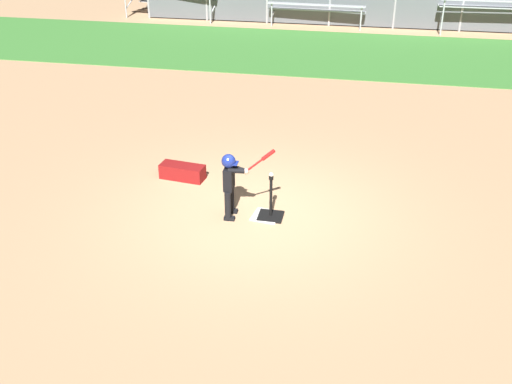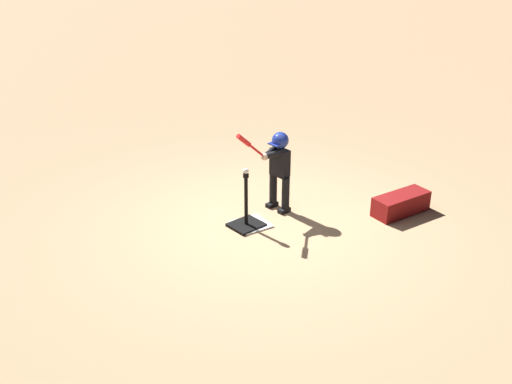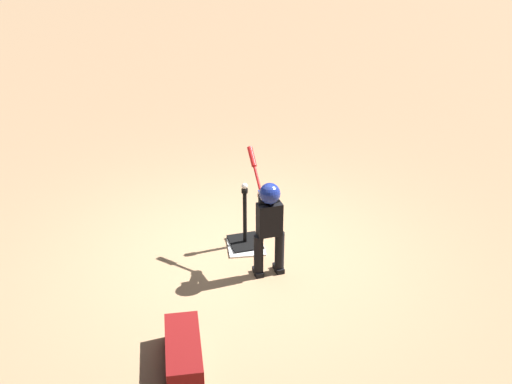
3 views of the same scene
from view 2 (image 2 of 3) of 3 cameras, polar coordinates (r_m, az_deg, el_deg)
ground_plane at (r=8.04m, az=0.86°, el=-3.07°), size 90.00×90.00×0.00m
home_plate at (r=8.02m, az=-0.45°, el=-3.08°), size 0.50×0.50×0.02m
batting_tee at (r=7.93m, az=-0.94°, el=-2.57°), size 0.42×0.37×0.77m
batter_child at (r=8.13m, az=2.12°, el=2.90°), size 0.88×0.36×1.29m
baseball at (r=7.64m, az=-0.97°, el=2.01°), size 0.07×0.07×0.07m
equipment_bag at (r=8.51m, az=13.63°, el=-1.09°), size 0.87×0.43×0.28m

